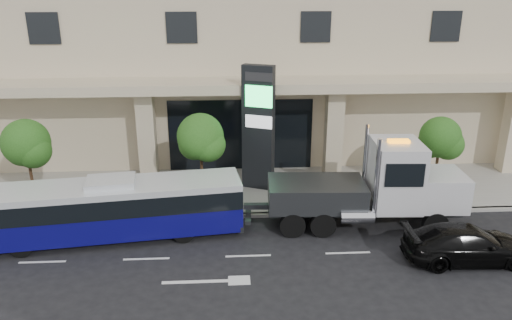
{
  "coord_description": "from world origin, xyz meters",
  "views": [
    {
      "loc": [
        -0.69,
        -18.8,
        10.26
      ],
      "look_at": [
        0.51,
        2.0,
        2.78
      ],
      "focal_mm": 35.0,
      "sensor_mm": 36.0,
      "label": 1
    }
  ],
  "objects_px": {
    "tow_truck": "(375,188)",
    "black_sedan": "(467,244)",
    "signage_pylon": "(258,128)",
    "city_bus": "(113,208)"
  },
  "relations": [
    {
      "from": "tow_truck",
      "to": "signage_pylon",
      "type": "height_order",
      "value": "signage_pylon"
    },
    {
      "from": "black_sedan",
      "to": "city_bus",
      "type": "bearing_deg",
      "value": 80.1
    },
    {
      "from": "tow_truck",
      "to": "signage_pylon",
      "type": "bearing_deg",
      "value": 140.96
    },
    {
      "from": "tow_truck",
      "to": "signage_pylon",
      "type": "distance_m",
      "value": 6.65
    },
    {
      "from": "tow_truck",
      "to": "signage_pylon",
      "type": "relative_size",
      "value": 1.52
    },
    {
      "from": "signage_pylon",
      "to": "city_bus",
      "type": "bearing_deg",
      "value": -119.95
    },
    {
      "from": "city_bus",
      "to": "tow_truck",
      "type": "relative_size",
      "value": 1.13
    },
    {
      "from": "city_bus",
      "to": "black_sedan",
      "type": "distance_m",
      "value": 14.24
    },
    {
      "from": "tow_truck",
      "to": "black_sedan",
      "type": "xyz_separation_m",
      "value": [
        2.82,
        -3.15,
        -1.08
      ]
    },
    {
      "from": "city_bus",
      "to": "signage_pylon",
      "type": "xyz_separation_m",
      "value": [
        6.35,
        4.83,
        2.0
      ]
    }
  ]
}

